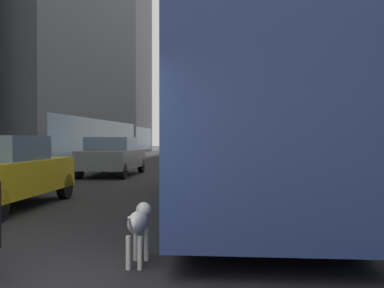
% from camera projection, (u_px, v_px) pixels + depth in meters
% --- Properties ---
extents(ground_plane, '(120.00, 120.00, 0.00)m').
position_uv_depth(ground_plane, '(207.00, 157.00, 39.38)').
color(ground_plane, '#232326').
extents(sidewalk_left, '(2.40, 110.00, 0.15)m').
position_uv_depth(sidewalk_left, '(140.00, 156.00, 39.90)').
color(sidewalk_left, gray).
rests_on(sidewalk_left, ground).
extents(sidewalk_right, '(2.40, 110.00, 0.15)m').
position_uv_depth(sidewalk_right, '(275.00, 156.00, 38.86)').
color(sidewalk_right, gray).
rests_on(sidewalk_right, ground).
extents(building_left_mid, '(11.05, 20.73, 20.86)m').
position_uv_depth(building_left_mid, '(23.00, 7.00, 31.42)').
color(building_left_mid, '#4C515B').
rests_on(building_left_mid, ground).
extents(building_left_far, '(8.22, 14.49, 30.13)m').
position_uv_depth(building_left_far, '(103.00, 14.00, 50.40)').
color(building_left_far, slate).
rests_on(building_left_far, ground).
extents(building_right_far, '(8.71, 19.38, 27.97)m').
position_uv_depth(building_right_far, '(322.00, 27.00, 51.70)').
color(building_right_far, '#4C515B').
rests_on(building_right_far, ground).
extents(transit_bus, '(2.78, 11.53, 3.05)m').
position_uv_depth(transit_bus, '(256.00, 129.00, 10.61)').
color(transit_bus, '#33478C').
rests_on(transit_bus, ground).
extents(car_yellow_taxi, '(1.73, 4.32, 1.62)m').
position_uv_depth(car_yellow_taxi, '(2.00, 172.00, 10.35)').
color(car_yellow_taxi, yellow).
rests_on(car_yellow_taxi, ground).
extents(car_grey_wagon, '(1.94, 4.42, 1.62)m').
position_uv_depth(car_grey_wagon, '(112.00, 156.00, 19.65)').
color(car_grey_wagon, slate).
rests_on(car_grey_wagon, ground).
extents(dalmatian_dog, '(0.22, 0.96, 0.72)m').
position_uv_depth(dalmatian_dog, '(139.00, 222.00, 5.78)').
color(dalmatian_dog, white).
rests_on(dalmatian_dog, ground).
extents(pedestrian_in_coat, '(0.34, 0.34, 1.69)m').
position_uv_depth(pedestrian_in_coat, '(373.00, 161.00, 11.28)').
color(pedestrian_in_coat, '#1E1E2D').
rests_on(pedestrian_in_coat, sidewalk_right).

